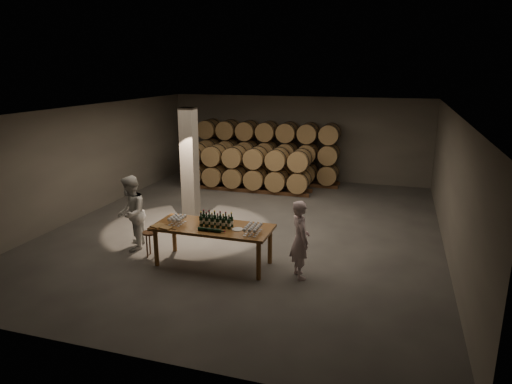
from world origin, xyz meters
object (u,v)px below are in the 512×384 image
(person_woman, at_px, (131,213))
(tasting_table, at_px, (213,231))
(bottle_cluster, at_px, (216,221))
(plate, at_px, (238,229))
(notebook_near, at_px, (166,228))
(person_man, at_px, (300,239))
(stool, at_px, (150,236))

(person_woman, bearing_deg, tasting_table, 61.42)
(bottle_cluster, bearing_deg, plate, -6.74)
(notebook_near, distance_m, person_man, 2.89)
(person_woman, bearing_deg, person_man, 64.06)
(bottle_cluster, distance_m, plate, 0.53)
(notebook_near, bearing_deg, tasting_table, 38.66)
(person_woman, bearing_deg, plate, 61.86)
(tasting_table, height_order, bottle_cluster, bottle_cluster)
(bottle_cluster, distance_m, stool, 1.74)
(bottle_cluster, distance_m, person_woman, 2.31)
(bottle_cluster, xyz_separation_m, person_woman, (-2.29, 0.26, -0.12))
(tasting_table, height_order, notebook_near, notebook_near)
(bottle_cluster, height_order, person_man, person_man)
(tasting_table, height_order, stool, tasting_table)
(plate, distance_m, stool, 2.21)
(bottle_cluster, relative_size, person_woman, 0.41)
(stool, height_order, person_man, person_man)
(bottle_cluster, height_order, plate, bottle_cluster)
(bottle_cluster, xyz_separation_m, person_man, (1.87, -0.05, -0.19))
(notebook_near, distance_m, stool, 0.91)
(bottle_cluster, bearing_deg, notebook_near, -155.80)
(tasting_table, xyz_separation_m, person_man, (1.95, -0.04, 0.04))
(plate, height_order, person_woman, person_woman)
(plate, bearing_deg, person_woman, 173.52)
(plate, height_order, notebook_near, notebook_near)
(person_woman, bearing_deg, notebook_near, 40.11)
(bottle_cluster, height_order, person_woman, person_woman)
(tasting_table, distance_m, notebook_near, 1.01)
(notebook_near, bearing_deg, person_woman, 164.88)
(tasting_table, xyz_separation_m, stool, (-1.57, 0.01, -0.31))
(tasting_table, distance_m, bottle_cluster, 0.24)
(plate, height_order, stool, plate)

